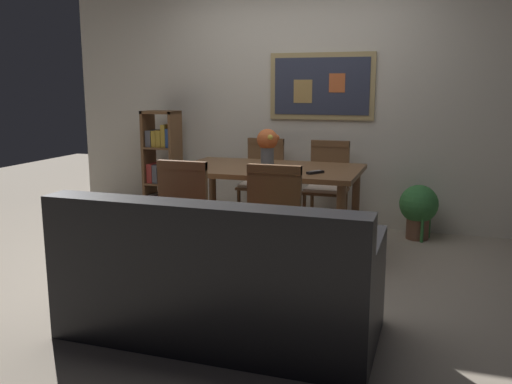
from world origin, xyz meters
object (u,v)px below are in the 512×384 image
at_px(dining_chair_far_left, 263,176).
at_px(potted_ivy, 419,208).
at_px(flower_vase, 268,144).
at_px(tv_remote, 315,172).
at_px(dining_chair_far_right, 328,180).
at_px(bookshelf, 163,169).
at_px(dining_chair_near_left, 189,209).
at_px(leather_couch, 217,284).
at_px(dining_table, 269,178).
at_px(dining_chair_near_right, 278,215).

bearing_deg(dining_chair_far_left, potted_ivy, 1.56).
xyz_separation_m(flower_vase, tv_remote, (0.47, -0.22, -0.19)).
bearing_deg(flower_vase, potted_ivy, 33.72).
bearing_deg(dining_chair_far_right, flower_vase, -116.21).
bearing_deg(potted_ivy, flower_vase, -146.28).
bearing_deg(bookshelf, tv_remote, -28.34).
distance_m(dining_chair_near_left, bookshelf, 1.97).
distance_m(leather_couch, bookshelf, 2.98).
distance_m(leather_couch, flower_vase, 1.79).
bearing_deg(dining_chair_near_left, dining_chair_far_right, 65.47).
distance_m(dining_chair_far_right, leather_couch, 2.44).
bearing_deg(dining_chair_near_left, bookshelf, 123.62).
height_order(flower_vase, tv_remote, flower_vase).
distance_m(dining_chair_near_left, dining_chair_far_left, 1.62).
bearing_deg(dining_chair_far_right, potted_ivy, 4.26).
relative_size(dining_table, dining_chair_near_left, 1.70).
xyz_separation_m(dining_chair_near_right, tv_remote, (0.14, 0.59, 0.23)).
bearing_deg(flower_vase, tv_remote, -25.73).
xyz_separation_m(dining_chair_near_left, tv_remote, (0.82, 0.61, 0.23)).
bearing_deg(flower_vase, bookshelf, 150.85).
relative_size(dining_table, dining_chair_far_left, 1.70).
xyz_separation_m(dining_chair_near_left, bookshelf, (-1.09, 1.64, 0.01)).
xyz_separation_m(potted_ivy, flower_vase, (-1.24, -0.83, 0.65)).
distance_m(dining_chair_near_left, tv_remote, 1.05).
xyz_separation_m(dining_chair_near_left, potted_ivy, (1.60, 1.66, -0.24)).
bearing_deg(flower_vase, dining_chair_far_right, 63.79).
bearing_deg(dining_chair_near_right, flower_vase, 111.97).
distance_m(dining_table, potted_ivy, 1.53).
bearing_deg(dining_table, dining_chair_near_left, -114.01).
bearing_deg(bookshelf, dining_chair_far_right, -1.31).
bearing_deg(dining_chair_near_left, tv_remote, 36.74).
distance_m(dining_chair_near_right, dining_chair_far_left, 1.72).
xyz_separation_m(dining_table, dining_chair_far_left, (-0.31, 0.80, -0.12)).
height_order(dining_table, dining_chair_far_right, dining_chair_far_right).
relative_size(dining_table, potted_ivy, 2.75).
bearing_deg(dining_chair_far_left, dining_chair_near_left, -92.05).
distance_m(dining_chair_far_right, flower_vase, 0.95).
bearing_deg(dining_chair_near_right, leather_couch, -97.93).
bearing_deg(dining_chair_near_left, leather_couch, -55.56).
distance_m(leather_couch, tv_remote, 1.53).
distance_m(dining_chair_far_right, tv_remote, 1.02).
bearing_deg(dining_chair_near_right, tv_remote, 77.09).
distance_m(dining_chair_far_right, potted_ivy, 0.90).
bearing_deg(dining_table, dining_chair_far_left, 111.13).
relative_size(dining_chair_near_right, dining_chair_far_left, 1.00).
relative_size(dining_chair_far_left, tv_remote, 5.96).
bearing_deg(bookshelf, potted_ivy, 0.49).
bearing_deg(dining_table, tv_remote, -25.17).
distance_m(dining_chair_near_right, potted_ivy, 1.90).
xyz_separation_m(potted_ivy, tv_remote, (-0.78, -1.05, 0.46)).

